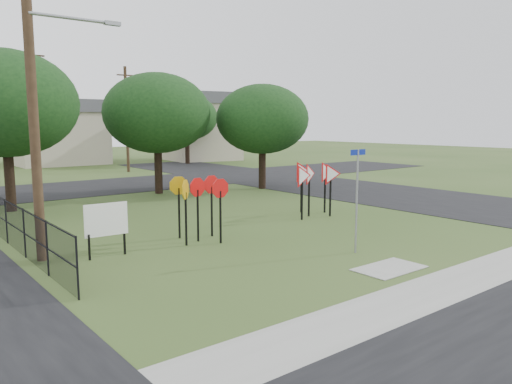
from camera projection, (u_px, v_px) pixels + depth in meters
ground at (326, 251)px, 15.68m from camera, size 140.00×140.00×0.00m
sidewalk at (449, 285)px, 12.43m from camera, size 30.00×1.60×0.02m
planting_strip at (497, 298)px, 11.50m from camera, size 30.00×0.80×0.02m
street_right at (343, 188)px, 30.83m from camera, size 8.00×50.00×0.02m
street_far at (93, 187)px, 31.19m from camera, size 60.00×8.00×0.02m
curb_pad at (389, 268)px, 13.82m from camera, size 2.00×1.20×0.02m
street_name_sign at (357, 195)px, 15.29m from camera, size 0.66×0.06×3.21m
stop_sign_cluster at (199, 193)px, 16.88m from camera, size 2.02×1.64×2.20m
yield_sign_cluster at (314, 176)px, 21.55m from camera, size 3.02×1.67×2.36m
info_board at (106, 222)px, 14.87m from camera, size 1.32×0.10×1.65m
utility_pole_main at (34, 80)px, 13.99m from camera, size 3.55×0.33×10.00m
far_pole_a at (37, 114)px, 32.42m from camera, size 1.40×0.24×9.00m
far_pole_b at (127, 119)px, 40.49m from camera, size 1.40×0.24×8.50m
fence_run at (15, 226)px, 15.74m from camera, size 0.05×11.55×1.50m
house_mid at (56, 132)px, 48.72m from camera, size 8.40×8.40×6.20m
house_right at (200, 126)px, 54.18m from camera, size 8.30×8.30×7.20m
tree_near_left at (5, 104)px, 22.17m from camera, size 6.40×6.40×7.27m
tree_near_mid at (157, 113)px, 27.92m from camera, size 6.00×6.00×6.80m
tree_near_right at (262, 119)px, 30.11m from camera, size 5.60×5.60×6.33m
tree_far_right at (187, 117)px, 48.49m from camera, size 6.00×6.00×6.80m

